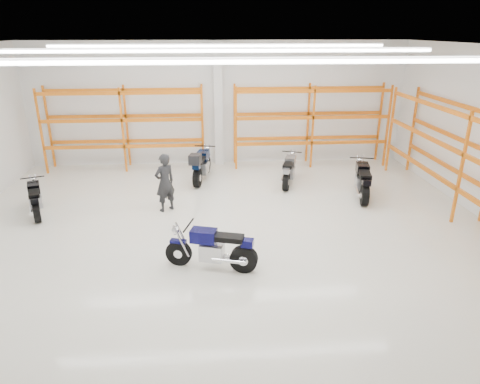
{
  "coord_description": "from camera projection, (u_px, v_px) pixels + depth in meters",
  "views": [
    {
      "loc": [
        -0.38,
        -10.02,
        4.87
      ],
      "look_at": [
        0.4,
        0.5,
        0.83
      ],
      "focal_mm": 32.0,
      "sensor_mm": 36.0,
      "label": 1
    }
  ],
  "objects": [
    {
      "name": "ground",
      "position": [
        226.0,
        229.0,
        11.1
      ],
      "size": [
        14.0,
        14.0,
        0.0
      ],
      "primitive_type": "plane",
      "color": "silver",
      "rests_on": "ground"
    },
    {
      "name": "room_shell",
      "position": [
        224.0,
        102.0,
        9.95
      ],
      "size": [
        14.02,
        12.02,
        4.51
      ],
      "color": "white",
      "rests_on": "ground"
    },
    {
      "name": "motorcycle_main",
      "position": [
        215.0,
        249.0,
        9.12
      ],
      "size": [
        2.0,
        0.86,
        1.0
      ],
      "color": "black",
      "rests_on": "ground"
    },
    {
      "name": "motorcycle_back_a",
      "position": [
        35.0,
        200.0,
        11.86
      ],
      "size": [
        0.87,
        1.83,
        0.93
      ],
      "color": "black",
      "rests_on": "ground"
    },
    {
      "name": "motorcycle_back_b",
      "position": [
        201.0,
        166.0,
        14.38
      ],
      "size": [
        0.88,
        2.26,
        1.17
      ],
      "color": "black",
      "rests_on": "ground"
    },
    {
      "name": "motorcycle_back_c",
      "position": [
        289.0,
        171.0,
        14.16
      ],
      "size": [
        0.9,
        1.95,
        0.99
      ],
      "color": "black",
      "rests_on": "ground"
    },
    {
      "name": "motorcycle_back_d",
      "position": [
        362.0,
        181.0,
        13.06
      ],
      "size": [
        0.87,
        2.2,
        1.09
      ],
      "color": "black",
      "rests_on": "ground"
    },
    {
      "name": "standing_man",
      "position": [
        165.0,
        183.0,
        11.97
      ],
      "size": [
        0.73,
        0.69,
        1.68
      ],
      "primitive_type": "imported",
      "rotation": [
        0.0,
        0.0,
        3.78
      ],
      "color": "black",
      "rests_on": "ground"
    },
    {
      "name": "structural_column",
      "position": [
        218.0,
        105.0,
        15.72
      ],
      "size": [
        0.32,
        0.32,
        4.5
      ],
      "primitive_type": "cube",
      "color": "white",
      "rests_on": "ground"
    },
    {
      "name": "pallet_racking_back_left",
      "position": [
        124.0,
        121.0,
        15.33
      ],
      "size": [
        5.67,
        0.87,
        3.0
      ],
      "color": "orange",
      "rests_on": "ground"
    },
    {
      "name": "pallet_racking_back_right",
      "position": [
        311.0,
        118.0,
        15.8
      ],
      "size": [
        5.67,
        0.87,
        3.0
      ],
      "color": "orange",
      "rests_on": "ground"
    },
    {
      "name": "pallet_racking_side",
      "position": [
        479.0,
        157.0,
        10.9
      ],
      "size": [
        0.87,
        9.07,
        3.0
      ],
      "color": "orange",
      "rests_on": "ground"
    }
  ]
}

